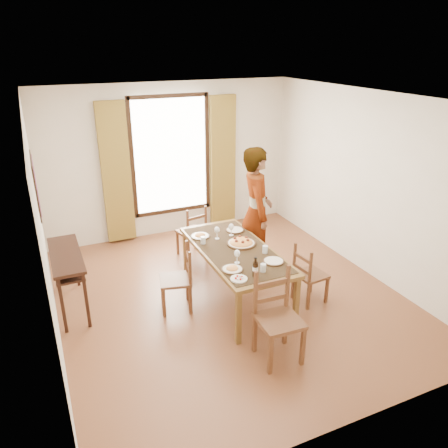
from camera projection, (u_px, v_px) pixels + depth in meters
name	position (u px, v px, depth m)	size (l,w,h in m)	color
ground	(228.00, 295.00, 6.16)	(5.00, 5.00, 0.00)	brown
room_shell	(224.00, 189.00, 5.67)	(4.60, 5.10, 2.74)	silver
console_table	(66.00, 262.00, 5.64)	(0.38, 1.20, 0.80)	black
dining_table	(235.00, 253.00, 5.85)	(0.91, 1.96, 0.76)	brown
chair_west	(178.00, 280.00, 5.72)	(0.48, 0.48, 0.91)	brown
chair_north	(192.00, 233.00, 7.14)	(0.47, 0.47, 0.89)	brown
chair_south	(278.00, 320.00, 4.80)	(0.48, 0.48, 1.04)	brown
chair_east	(309.00, 276.00, 5.88)	(0.41, 0.41, 0.85)	brown
man	(256.00, 212.00, 6.46)	(0.66, 0.82, 1.96)	#96989E
plate_sw	(232.00, 268.00, 5.27)	(0.27, 0.27, 0.05)	silver
plate_se	(274.00, 260.00, 5.47)	(0.27, 0.27, 0.05)	silver
plate_nw	(200.00, 235.00, 6.17)	(0.27, 0.27, 0.05)	silver
plate_ne	(235.00, 229.00, 6.36)	(0.27, 0.27, 0.05)	silver
pasta_platter	(241.00, 241.00, 5.93)	(0.40, 0.40, 0.10)	#BB3F18
caprese_plate	(239.00, 278.00, 5.07)	(0.20, 0.20, 0.04)	silver
wine_glass_a	(237.00, 256.00, 5.41)	(0.08, 0.08, 0.18)	white
wine_glass_b	(231.00, 229.00, 6.19)	(0.08, 0.08, 0.18)	white
wine_glass_c	(217.00, 233.00, 6.08)	(0.08, 0.08, 0.18)	white
tumbler_a	(265.00, 249.00, 5.69)	(0.07, 0.07, 0.10)	silver
tumbler_b	(203.00, 240.00, 5.95)	(0.07, 0.07, 0.10)	silver
tumbler_c	(263.00, 268.00, 5.23)	(0.07, 0.07, 0.10)	silver
wine_bottle	(255.00, 267.00, 5.10)	(0.07, 0.07, 0.25)	black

